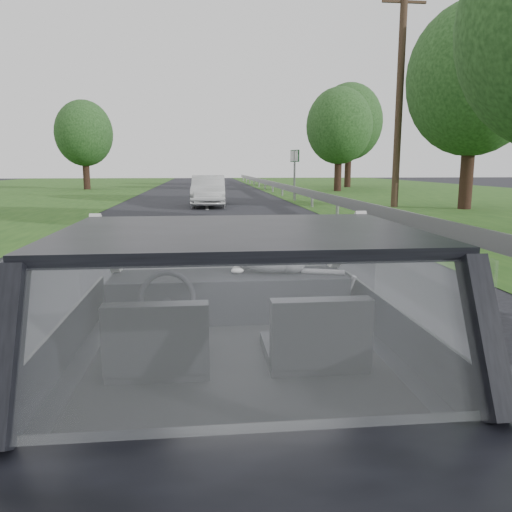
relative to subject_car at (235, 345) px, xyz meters
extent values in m
plane|color=black|center=(0.00, 0.00, -0.72)|extent=(140.00, 140.00, 0.00)
cube|color=black|center=(0.00, 0.00, 0.00)|extent=(1.80, 4.00, 1.45)
cube|color=black|center=(0.00, 0.62, 0.12)|extent=(1.58, 0.45, 0.30)
cube|color=black|center=(-0.40, -0.29, 0.16)|extent=(0.50, 0.72, 0.42)
cube|color=black|center=(0.40, -0.29, 0.16)|extent=(0.50, 0.72, 0.42)
torus|color=black|center=(-0.40, 0.33, 0.20)|extent=(0.36, 0.36, 0.04)
ellipsoid|color=slate|center=(0.30, 0.64, 0.36)|extent=(0.63, 0.30, 0.27)
cube|color=gray|center=(4.30, 10.00, -0.15)|extent=(0.05, 90.00, 0.32)
imported|color=silver|center=(0.08, 19.13, -0.06)|extent=(1.69, 4.07, 1.32)
cube|color=#094318|center=(4.58, 23.04, 0.54)|extent=(0.35, 1.00, 2.53)
cylinder|color=#483626|center=(7.91, 17.75, 3.79)|extent=(0.34, 0.34, 9.02)
camera|label=1|loc=(-0.17, -2.70, 1.01)|focal=35.00mm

